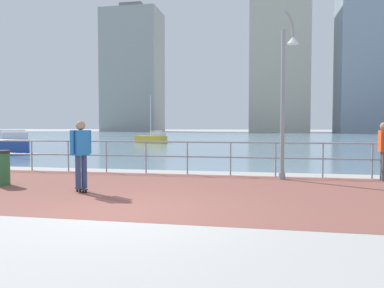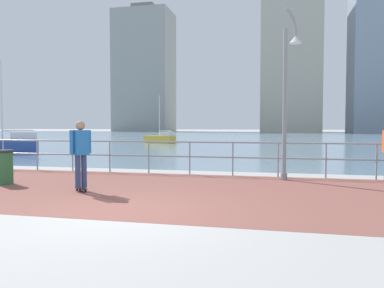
{
  "view_description": "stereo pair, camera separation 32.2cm",
  "coord_description": "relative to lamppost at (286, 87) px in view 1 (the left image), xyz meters",
  "views": [
    {
      "loc": [
        2.41,
        -6.31,
        1.58
      ],
      "look_at": [
        0.58,
        3.33,
        1.1
      ],
      "focal_mm": 35.04,
      "sensor_mm": 36.0,
      "label": 1
    },
    {
      "loc": [
        2.73,
        -6.25,
        1.58
      ],
      "look_at": [
        0.58,
        3.33,
        1.1
      ],
      "focal_mm": 35.04,
      "sensor_mm": 36.0,
      "label": 2
    }
  ],
  "objects": [
    {
      "name": "sailboat_red",
      "position": [
        -10.57,
        21.12,
        -2.32
      ],
      "size": [
        3.22,
        2.12,
        4.35
      ],
      "color": "gold",
      "rests_on": "ground"
    },
    {
      "name": "waterfront_railing",
      "position": [
        -3.06,
        0.46,
        -1.99
      ],
      "size": [
        25.25,
        0.06,
        1.08
      ],
      "color": "#8C99A3",
      "rests_on": "ground"
    },
    {
      "name": "skateboarder",
      "position": [
        -4.87,
        -3.24,
        -1.72
      ],
      "size": [
        0.4,
        0.51,
        1.7
      ],
      "color": "black",
      "rests_on": "ground"
    },
    {
      "name": "harbor_water",
      "position": [
        -3.06,
        45.46,
        -2.73
      ],
      "size": [
        180.0,
        88.0,
        0.0
      ],
      "primitive_type": "cube",
      "color": "#6B899E",
      "rests_on": "ground"
    },
    {
      "name": "ground",
      "position": [
        -3.06,
        34.91,
        -2.73
      ],
      "size": [
        220.0,
        220.0,
        0.0
      ],
      "primitive_type": "plane",
      "color": "#ADAAA5"
    },
    {
      "name": "tower_steel",
      "position": [
        2.87,
        84.93,
        14.63
      ],
      "size": [
        13.74,
        17.44,
        36.39
      ],
      "color": "#B2AD99",
      "rests_on": "ground"
    },
    {
      "name": "tower_slate",
      "position": [
        21.03,
        80.23,
        13.93
      ],
      "size": [
        10.07,
        10.52,
        35.0
      ],
      "color": "#8493A3",
      "rests_on": "ground"
    },
    {
      "name": "tower_glass",
      "position": [
        -37.27,
        90.88,
        14.34
      ],
      "size": [
        15.78,
        11.42,
        35.81
      ],
      "color": "#939993",
      "rests_on": "ground"
    },
    {
      "name": "trash_bin",
      "position": [
        -7.47,
        -2.66,
        -2.26
      ],
      "size": [
        0.46,
        0.46,
        0.93
      ],
      "color": "#2D6638",
      "rests_on": "ground"
    },
    {
      "name": "brick_paving",
      "position": [
        -3.06,
        -2.59,
        -2.73
      ],
      "size": [
        28.0,
        6.1,
        0.01
      ],
      "primitive_type": "cube",
      "color": "brown",
      "rests_on": "ground"
    },
    {
      "name": "lamppost",
      "position": [
        0.0,
        0.0,
        0.0
      ],
      "size": [
        0.57,
        0.73,
        4.94
      ],
      "color": "gray",
      "rests_on": "ground"
    },
    {
      "name": "bystander",
      "position": [
        2.74,
        0.11,
        -1.74
      ],
      "size": [
        0.25,
        0.55,
        1.68
      ],
      "color": "#4C4C51",
      "rests_on": "ground"
    }
  ]
}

